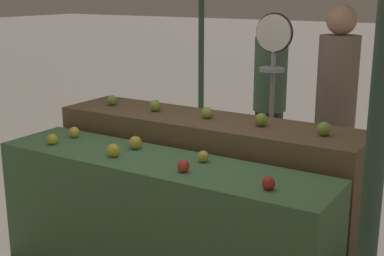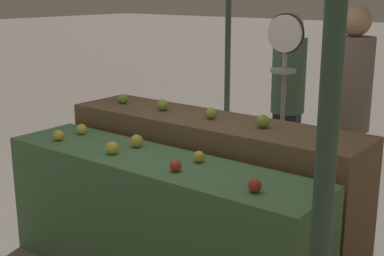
% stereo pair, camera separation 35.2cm
% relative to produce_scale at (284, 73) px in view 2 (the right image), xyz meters
% --- Properties ---
extents(display_counter_front, '(2.29, 0.55, 0.86)m').
position_rel_produce_scale_xyz_m(display_counter_front, '(-0.20, -1.30, -0.84)').
color(display_counter_front, '#4C7A4C').
rests_on(display_counter_front, ground_plane).
extents(display_counter_back, '(2.29, 0.55, 1.01)m').
position_rel_produce_scale_xyz_m(display_counter_back, '(-0.20, -0.70, -0.77)').
color(display_counter_back, brown).
rests_on(display_counter_back, ground_plane).
extents(apple_front_0, '(0.08, 0.08, 0.08)m').
position_rel_produce_scale_xyz_m(apple_front_0, '(-1.01, -1.40, -0.37)').
color(apple_front_0, gold).
rests_on(apple_front_0, display_counter_front).
extents(apple_front_1, '(0.09, 0.09, 0.09)m').
position_rel_produce_scale_xyz_m(apple_front_1, '(-0.47, -1.39, -0.37)').
color(apple_front_1, gold).
rests_on(apple_front_1, display_counter_front).
extents(apple_front_2, '(0.07, 0.07, 0.07)m').
position_rel_produce_scale_xyz_m(apple_front_2, '(0.06, -1.40, -0.37)').
color(apple_front_2, red).
rests_on(apple_front_2, display_counter_front).
extents(apple_front_3, '(0.07, 0.07, 0.07)m').
position_rel_produce_scale_xyz_m(apple_front_3, '(0.60, -1.40, -0.37)').
color(apple_front_3, '#B72D23').
rests_on(apple_front_3, display_counter_front).
extents(apple_front_4, '(0.08, 0.08, 0.08)m').
position_rel_produce_scale_xyz_m(apple_front_4, '(-1.01, -1.18, -0.37)').
color(apple_front_4, yellow).
rests_on(apple_front_4, display_counter_front).
extents(apple_front_5, '(0.09, 0.09, 0.09)m').
position_rel_produce_scale_xyz_m(apple_front_5, '(-0.46, -1.18, -0.37)').
color(apple_front_5, gold).
rests_on(apple_front_5, display_counter_front).
extents(apple_front_6, '(0.07, 0.07, 0.07)m').
position_rel_produce_scale_xyz_m(apple_front_6, '(0.07, -1.18, -0.37)').
color(apple_front_6, gold).
rests_on(apple_front_6, display_counter_front).
extents(apple_back_0, '(0.08, 0.08, 0.08)m').
position_rel_produce_scale_xyz_m(apple_back_0, '(-1.06, -0.71, -0.22)').
color(apple_back_0, '#7AA338').
rests_on(apple_back_0, display_counter_back).
extents(apple_back_1, '(0.09, 0.09, 0.09)m').
position_rel_produce_scale_xyz_m(apple_back_1, '(-0.64, -0.70, -0.22)').
color(apple_back_1, '#84AD3D').
rests_on(apple_back_1, display_counter_back).
extents(apple_back_2, '(0.08, 0.08, 0.08)m').
position_rel_produce_scale_xyz_m(apple_back_2, '(-0.19, -0.70, -0.22)').
color(apple_back_2, '#8EB247').
rests_on(apple_back_2, display_counter_back).
extents(apple_back_3, '(0.09, 0.09, 0.09)m').
position_rel_produce_scale_xyz_m(apple_back_3, '(0.23, -0.69, -0.22)').
color(apple_back_3, '#7AA338').
rests_on(apple_back_3, display_counter_back).
extents(apple_back_4, '(0.09, 0.09, 0.09)m').
position_rel_produce_scale_xyz_m(apple_back_4, '(0.67, -0.71, -0.22)').
color(apple_back_4, '#7AA338').
rests_on(apple_back_4, display_counter_back).
extents(produce_scale, '(0.31, 0.20, 1.72)m').
position_rel_produce_scale_xyz_m(produce_scale, '(0.00, 0.00, 0.00)').
color(produce_scale, '#99999E').
rests_on(produce_scale, ground_plane).
extents(person_vendor_at_scale, '(0.42, 0.42, 1.79)m').
position_rel_produce_scale_xyz_m(person_vendor_at_scale, '(0.44, 0.27, -0.22)').
color(person_vendor_at_scale, '#2D2D38').
rests_on(person_vendor_at_scale, ground_plane).
extents(person_customer_left, '(0.33, 0.33, 1.69)m').
position_rel_produce_scale_xyz_m(person_customer_left, '(-0.32, 0.70, -0.28)').
color(person_customer_left, '#2D2D38').
rests_on(person_customer_left, ground_plane).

